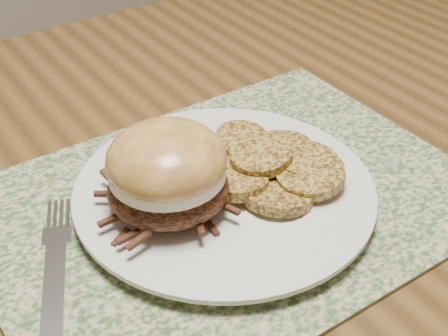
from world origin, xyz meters
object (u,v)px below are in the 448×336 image
Objects in this scene: fork at (55,281)px; dining_table at (373,178)px; dinner_plate at (224,193)px; pork_sandwich at (167,172)px.

dining_table is at bearing 28.11° from fork.
dining_table is 0.41m from fork.
pork_sandwich is (-0.06, 0.00, 0.05)m from dinner_plate.
dinner_plate is 1.34× the size of fork.
fork is at bearing -152.66° from pork_sandwich.
pork_sandwich reaches higher than dinner_plate.
pork_sandwich is at bearing 30.08° from fork.
dinner_plate is 0.17m from fork.
fork reaches higher than dining_table.
dinner_plate reaches higher than fork.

